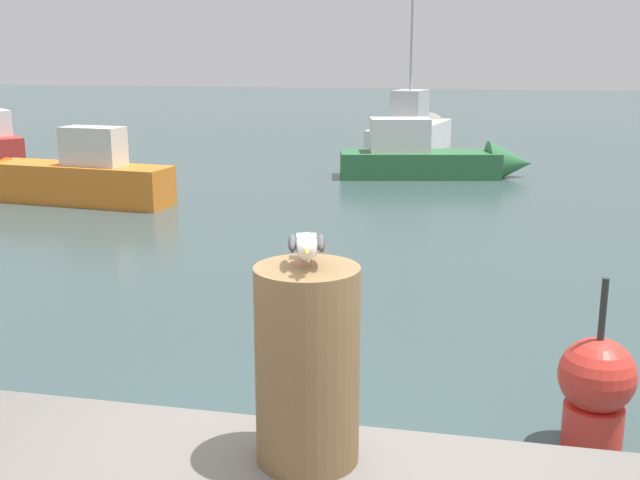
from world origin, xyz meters
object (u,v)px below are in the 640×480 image
object	(u,v)px
boat_white	(416,133)
boat_green	(438,158)
seagull	(307,245)
channel_buoy	(596,390)
boat_orange	(68,178)
mooring_post	(307,365)

from	to	relation	value
boat_white	boat_green	world-z (taller)	boat_white
boat_white	seagull	bearing A→B (deg)	-86.26
seagull	boat_white	size ratio (longest dim) A/B	0.07
seagull	channel_buoy	distance (m)	3.52
channel_buoy	boat_white	bearing A→B (deg)	99.33
seagull	boat_white	xyz separation A→B (m)	(-1.31, 20.11, -1.59)
boat_orange	boat_white	world-z (taller)	boat_white
mooring_post	boat_orange	distance (m)	13.01
mooring_post	seagull	world-z (taller)	seagull
mooring_post	channel_buoy	bearing A→B (deg)	59.93
boat_green	channel_buoy	distance (m)	12.85
boat_white	mooring_post	bearing A→B (deg)	-86.27
boat_white	boat_green	size ratio (longest dim) A/B	1.23
seagull	boat_green	xyz separation A→B (m)	(-0.38, 15.39, -1.71)
boat_green	boat_orange	bearing A→B (deg)	-145.98
boat_orange	boat_white	size ratio (longest dim) A/B	0.78
boat_orange	channel_buoy	size ratio (longest dim) A/B	3.35
boat_orange	boat_green	distance (m)	8.32
channel_buoy	seagull	bearing A→B (deg)	-119.99
mooring_post	boat_orange	size ratio (longest dim) A/B	0.19
boat_orange	boat_green	world-z (taller)	boat_orange
mooring_post	boat_green	distance (m)	15.43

